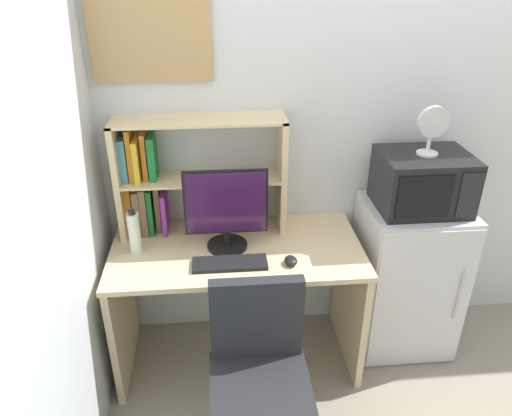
{
  "coord_description": "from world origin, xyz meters",
  "views": [
    {
      "loc": [
        -0.97,
        -2.52,
        2.16
      ],
      "look_at": [
        -0.78,
        -0.37,
        1.02
      ],
      "focal_mm": 34.14,
      "sensor_mm": 36.0,
      "label": 1
    }
  ],
  "objects": [
    {
      "name": "keyboard",
      "position": [
        -0.93,
        -0.49,
        0.78
      ],
      "size": [
        0.37,
        0.13,
        0.02
      ],
      "primitive_type": "cube",
      "color": "black",
      "rests_on": "desk"
    },
    {
      "name": "monitor",
      "position": [
        -0.93,
        -0.32,
        1.0
      ],
      "size": [
        0.43,
        0.21,
        0.44
      ],
      "color": "black",
      "rests_on": "desk"
    },
    {
      "name": "water_bottle",
      "position": [
        -1.41,
        -0.32,
        0.89
      ],
      "size": [
        0.06,
        0.06,
        0.24
      ],
      "color": "silver",
      "rests_on": "desk"
    },
    {
      "name": "microwave",
      "position": [
        0.12,
        -0.25,
        1.08
      ],
      "size": [
        0.47,
        0.38,
        0.3
      ],
      "color": "black",
      "rests_on": "mini_fridge"
    },
    {
      "name": "desk",
      "position": [
        -0.88,
        -0.33,
        0.54
      ],
      "size": [
        1.33,
        0.67,
        0.77
      ],
      "color": "beige",
      "rests_on": "ground_plane"
    },
    {
      "name": "wall_back",
      "position": [
        0.4,
        0.02,
        1.3
      ],
      "size": [
        6.4,
        0.04,
        2.6
      ],
      "primitive_type": "cube",
      "color": "silver",
      "rests_on": "ground_plane"
    },
    {
      "name": "desk_chair",
      "position": [
        -0.82,
        -0.97,
        0.4
      ],
      "size": [
        0.51,
        0.51,
        0.92
      ],
      "color": "black",
      "rests_on": "ground_plane"
    },
    {
      "name": "hutch_bookshelf",
      "position": [
        -1.21,
        -0.1,
        1.1
      ],
      "size": [
        0.9,
        0.23,
        0.64
      ],
      "color": "beige",
      "rests_on": "desk"
    },
    {
      "name": "computer_mouse",
      "position": [
        -0.62,
        -0.51,
        0.79
      ],
      "size": [
        0.07,
        0.09,
        0.04
      ],
      "primitive_type": "ellipsoid",
      "color": "black",
      "rests_on": "desk"
    },
    {
      "name": "wall_corkboard",
      "position": [
        -1.27,
        -0.01,
        1.79
      ],
      "size": [
        0.59,
        0.02,
        0.41
      ],
      "primitive_type": "cube",
      "color": "tan"
    },
    {
      "name": "mini_fridge",
      "position": [
        0.12,
        -0.26,
        0.47
      ],
      "size": [
        0.56,
        0.5,
        0.93
      ],
      "color": "silver",
      "rests_on": "ground_plane"
    },
    {
      "name": "desk_fan",
      "position": [
        0.12,
        -0.26,
        1.38
      ],
      "size": [
        0.16,
        0.11,
        0.26
      ],
      "color": "silver",
      "rests_on": "microwave"
    }
  ]
}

